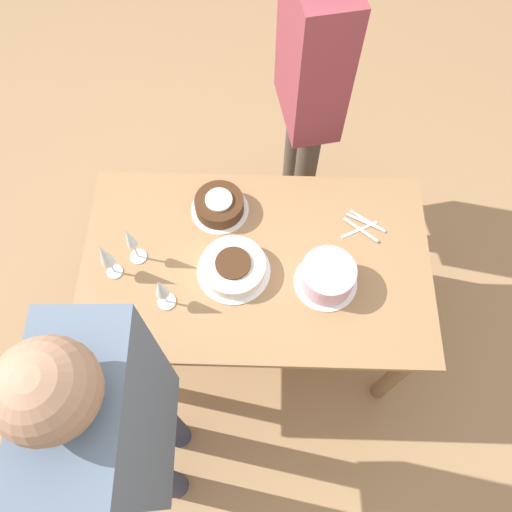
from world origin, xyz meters
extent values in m
plane|color=#A87F56|center=(0.00, 0.00, 0.00)|extent=(12.00, 12.00, 0.00)
cube|color=#9E754C|center=(0.00, 0.00, 0.76)|extent=(1.40, 0.84, 0.03)
cylinder|color=brown|center=(-0.63, -0.35, 0.37)|extent=(0.07, 0.07, 0.74)
cylinder|color=brown|center=(0.63, -0.35, 0.37)|extent=(0.07, 0.07, 0.74)
cylinder|color=brown|center=(-0.63, 0.35, 0.37)|extent=(0.07, 0.07, 0.74)
cylinder|color=brown|center=(0.63, 0.35, 0.37)|extent=(0.07, 0.07, 0.74)
cylinder|color=white|center=(0.09, 0.04, 0.78)|extent=(0.29, 0.29, 0.01)
cylinder|color=white|center=(0.09, 0.04, 0.81)|extent=(0.25, 0.25, 0.06)
cylinder|color=#422614|center=(0.09, 0.04, 0.84)|extent=(0.14, 0.14, 0.01)
cylinder|color=white|center=(0.16, -0.24, 0.78)|extent=(0.24, 0.24, 0.01)
cylinder|color=#422614|center=(0.16, -0.24, 0.81)|extent=(0.20, 0.20, 0.07)
cylinder|color=white|center=(0.16, -0.24, 0.85)|extent=(0.11, 0.11, 0.01)
cylinder|color=white|center=(-0.28, 0.08, 0.78)|extent=(0.25, 0.25, 0.01)
cylinder|color=#E5B2C6|center=(-0.28, 0.08, 0.84)|extent=(0.21, 0.21, 0.11)
cylinder|color=silver|center=(0.56, 0.06, 0.77)|extent=(0.06, 0.06, 0.00)
cylinder|color=silver|center=(0.56, 0.06, 0.82)|extent=(0.01, 0.01, 0.09)
cone|color=silver|center=(0.56, 0.06, 0.93)|extent=(0.05, 0.05, 0.13)
cylinder|color=silver|center=(0.47, -0.01, 0.77)|extent=(0.07, 0.07, 0.00)
cylinder|color=silver|center=(0.47, -0.01, 0.83)|extent=(0.01, 0.01, 0.11)
cone|color=silver|center=(0.47, -0.01, 0.94)|extent=(0.04, 0.04, 0.11)
cylinder|color=silver|center=(0.34, 0.18, 0.77)|extent=(0.07, 0.07, 0.00)
cylinder|color=silver|center=(0.34, 0.18, 0.82)|extent=(0.01, 0.01, 0.09)
cone|color=silver|center=(0.34, 0.18, 0.92)|extent=(0.05, 0.05, 0.10)
cube|color=silver|center=(-0.42, -0.16, 0.77)|extent=(0.16, 0.09, 0.00)
cube|color=silver|center=(-0.46, -0.20, 0.78)|extent=(0.15, 0.11, 0.00)
cube|color=silver|center=(-0.45, -0.19, 0.78)|extent=(0.16, 0.09, 0.00)
cube|color=silver|center=(-0.43, -0.15, 0.78)|extent=(0.14, 0.11, 0.00)
cylinder|color=#4C4238|center=(-0.19, -0.87, 0.40)|extent=(0.11, 0.11, 0.80)
cylinder|color=#4C4238|center=(-0.23, -0.65, 0.40)|extent=(0.11, 0.11, 0.80)
cube|color=brown|center=(-0.21, -0.76, 1.14)|extent=(0.30, 0.44, 0.67)
cylinder|color=#2D334C|center=(0.35, 0.81, 0.43)|extent=(0.11, 0.11, 0.86)
cylinder|color=#2D334C|center=(0.36, 0.59, 0.43)|extent=(0.11, 0.11, 0.86)
cube|color=slate|center=(0.35, 0.70, 1.22)|extent=(0.23, 0.41, 0.72)
sphere|color=#997056|center=(0.35, 0.70, 1.68)|extent=(0.20, 0.20, 0.20)
camera|label=1|loc=(-0.02, 0.86, 2.57)|focal=35.00mm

